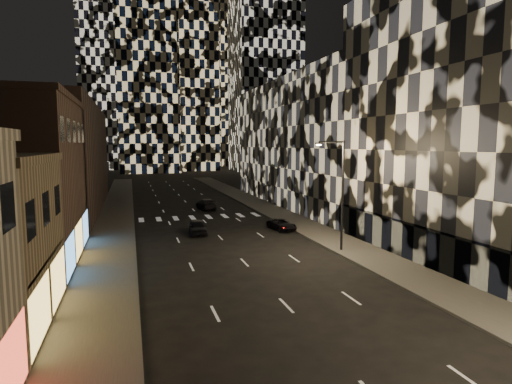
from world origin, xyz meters
TOP-DOWN VIEW (x-y plane):
  - sidewalk_left at (-10.00, 50.00)m, footprint 4.00×120.00m
  - sidewalk_right at (10.00, 50.00)m, footprint 4.00×120.00m
  - curb_left at (-7.90, 50.00)m, footprint 0.20×120.00m
  - curb_right at (7.90, 50.00)m, footprint 0.20×120.00m
  - retail_brown at (-17.00, 33.50)m, footprint 10.00×15.00m
  - retail_filler_left at (-17.00, 60.00)m, footprint 10.00×40.00m
  - midrise_base at (12.30, 24.50)m, footprint 0.60×25.00m
  - midrise_filler_right at (20.00, 57.00)m, footprint 16.00×40.00m
  - tower_right_mid at (35.00, 135.00)m, footprint 20.00×20.00m
  - tower_center_low at (-2.00, 140.00)m, footprint 18.00×18.00m
  - streetlight_far at (8.35, 30.00)m, footprint 2.55×0.25m
  - car_dark_midlane at (-1.81, 40.32)m, footprint 1.84×4.13m
  - car_dark_oncoming at (1.80, 56.19)m, footprint 2.33×5.07m
  - car_dark_rightlane at (6.91, 39.91)m, footprint 2.39×4.25m

SIDE VIEW (x-z plane):
  - sidewalk_left at x=-10.00m, z-range 0.00..0.15m
  - sidewalk_right at x=10.00m, z-range 0.00..0.15m
  - curb_left at x=-7.90m, z-range 0.00..0.15m
  - curb_right at x=7.90m, z-range 0.00..0.15m
  - car_dark_rightlane at x=6.91m, z-range 0.00..1.12m
  - car_dark_midlane at x=-1.81m, z-range 0.00..1.38m
  - car_dark_oncoming at x=1.80m, z-range 0.00..1.44m
  - midrise_base at x=12.30m, z-range 0.00..3.00m
  - streetlight_far at x=8.35m, z-range 0.85..9.85m
  - retail_brown at x=-17.00m, z-range 0.00..12.00m
  - retail_filler_left at x=-17.00m, z-range 0.00..14.00m
  - midrise_filler_right at x=20.00m, z-range 0.00..18.00m
  - tower_center_low at x=-2.00m, z-range 0.00..95.00m
  - tower_right_mid at x=35.00m, z-range 0.00..100.00m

